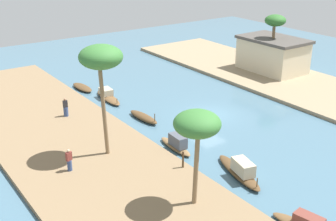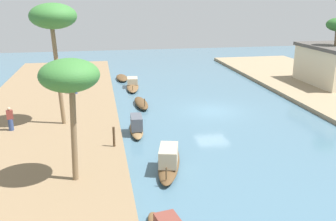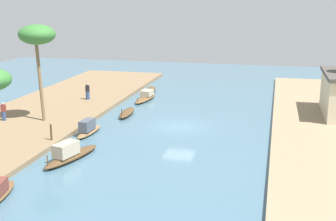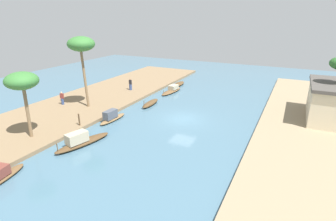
{
  "view_description": "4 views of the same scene",
  "coord_description": "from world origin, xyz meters",
  "px_view_note": "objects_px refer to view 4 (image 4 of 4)",
  "views": [
    {
      "loc": [
        28.01,
        -24.18,
        15.1
      ],
      "look_at": [
        -1.71,
        -3.31,
        0.62
      ],
      "focal_mm": 47.69,
      "sensor_mm": 36.0,
      "label": 1
    },
    {
      "loc": [
        27.33,
        -8.69,
        8.71
      ],
      "look_at": [
        1.59,
        -3.9,
        0.73
      ],
      "focal_mm": 40.28,
      "sensor_mm": 36.0,
      "label": 2
    },
    {
      "loc": [
        35.38,
        7.61,
        10.52
      ],
      "look_at": [
        -1.49,
        -1.33,
        0.93
      ],
      "focal_mm": 48.62,
      "sensor_mm": 36.0,
      "label": 3
    },
    {
      "loc": [
        24.39,
        10.21,
        10.46
      ],
      "look_at": [
        -0.39,
        -1.97,
        0.51
      ],
      "focal_mm": 28.41,
      "sensor_mm": 36.0,
      "label": 4
    }
  ],
  "objects_px": {
    "sampan_open_hull": "(150,103)",
    "palm_tree_left_far": "(22,82)",
    "riverside_building": "(335,102)",
    "mooring_post": "(79,120)",
    "sampan_with_tall_canopy": "(112,117)",
    "sampan_midstream": "(81,141)",
    "person_on_near_bank": "(130,85)",
    "palm_tree_left_near": "(81,45)",
    "sampan_upstream_small": "(179,84)",
    "person_by_mooring": "(62,99)",
    "sampan_near_left_bank": "(172,90)"
  },
  "relations": [
    {
      "from": "sampan_open_hull",
      "to": "palm_tree_left_far",
      "type": "xyz_separation_m",
      "value": [
        13.02,
        -4.58,
        5.04
      ]
    },
    {
      "from": "palm_tree_left_far",
      "to": "riverside_building",
      "type": "xyz_separation_m",
      "value": [
        -16.31,
        24.09,
        -3.04
      ]
    },
    {
      "from": "mooring_post",
      "to": "sampan_with_tall_canopy",
      "type": "bearing_deg",
      "value": 151.45
    },
    {
      "from": "sampan_midstream",
      "to": "riverside_building",
      "type": "xyz_separation_m",
      "value": [
        -15.23,
        19.43,
        1.79
      ]
    },
    {
      "from": "sampan_open_hull",
      "to": "riverside_building",
      "type": "height_order",
      "value": "riverside_building"
    },
    {
      "from": "person_on_near_bank",
      "to": "palm_tree_left_near",
      "type": "bearing_deg",
      "value": -94.14
    },
    {
      "from": "sampan_upstream_small",
      "to": "riverside_building",
      "type": "distance_m",
      "value": 21.73
    },
    {
      "from": "mooring_post",
      "to": "palm_tree_left_far",
      "type": "bearing_deg",
      "value": -27.09
    },
    {
      "from": "person_on_near_bank",
      "to": "riverside_building",
      "type": "distance_m",
      "value": 25.02
    },
    {
      "from": "palm_tree_left_far",
      "to": "person_by_mooring",
      "type": "bearing_deg",
      "value": -149.91
    },
    {
      "from": "sampan_with_tall_canopy",
      "to": "palm_tree_left_far",
      "type": "relative_size",
      "value": 0.65
    },
    {
      "from": "palm_tree_left_near",
      "to": "riverside_building",
      "type": "height_order",
      "value": "palm_tree_left_near"
    },
    {
      "from": "palm_tree_left_far",
      "to": "sampan_upstream_small",
      "type": "bearing_deg",
      "value": 171.06
    },
    {
      "from": "sampan_open_hull",
      "to": "mooring_post",
      "type": "relative_size",
      "value": 3.19
    },
    {
      "from": "riverside_building",
      "to": "sampan_open_hull",
      "type": "bearing_deg",
      "value": -81.04
    },
    {
      "from": "sampan_midstream",
      "to": "sampan_upstream_small",
      "type": "height_order",
      "value": "sampan_midstream"
    },
    {
      "from": "sampan_midstream",
      "to": "mooring_post",
      "type": "bearing_deg",
      "value": -120.75
    },
    {
      "from": "sampan_with_tall_canopy",
      "to": "palm_tree_left_far",
      "type": "height_order",
      "value": "palm_tree_left_far"
    },
    {
      "from": "palm_tree_left_near",
      "to": "sampan_open_hull",
      "type": "bearing_deg",
      "value": 126.74
    },
    {
      "from": "sampan_open_hull",
      "to": "person_by_mooring",
      "type": "height_order",
      "value": "person_by_mooring"
    },
    {
      "from": "sampan_open_hull",
      "to": "sampan_with_tall_canopy",
      "type": "xyz_separation_m",
      "value": [
        6.29,
        -1.04,
        0.21
      ]
    },
    {
      "from": "sampan_midstream",
      "to": "riverside_building",
      "type": "height_order",
      "value": "riverside_building"
    },
    {
      "from": "palm_tree_left_far",
      "to": "sampan_midstream",
      "type": "bearing_deg",
      "value": 103.03
    },
    {
      "from": "mooring_post",
      "to": "palm_tree_left_far",
      "type": "relative_size",
      "value": 0.21
    },
    {
      "from": "sampan_near_left_bank",
      "to": "person_by_mooring",
      "type": "bearing_deg",
      "value": -32.62
    },
    {
      "from": "sampan_midstream",
      "to": "sampan_near_left_bank",
      "type": "bearing_deg",
      "value": -165.28
    },
    {
      "from": "sampan_near_left_bank",
      "to": "sampan_upstream_small",
      "type": "distance_m",
      "value": 4.2
    },
    {
      "from": "mooring_post",
      "to": "riverside_building",
      "type": "relative_size",
      "value": 0.16
    },
    {
      "from": "palm_tree_left_near",
      "to": "sampan_upstream_small",
      "type": "bearing_deg",
      "value": 161.28
    },
    {
      "from": "sampan_midstream",
      "to": "sampan_with_tall_canopy",
      "type": "height_order",
      "value": "sampan_midstream"
    },
    {
      "from": "person_on_near_bank",
      "to": "palm_tree_left_far",
      "type": "xyz_separation_m",
      "value": [
        16.9,
        0.89,
        4.31
      ]
    },
    {
      "from": "sampan_midstream",
      "to": "person_on_near_bank",
      "type": "bearing_deg",
      "value": -146.53
    },
    {
      "from": "person_by_mooring",
      "to": "palm_tree_left_near",
      "type": "bearing_deg",
      "value": -1.41
    },
    {
      "from": "person_on_near_bank",
      "to": "palm_tree_left_near",
      "type": "height_order",
      "value": "palm_tree_left_near"
    },
    {
      "from": "sampan_midstream",
      "to": "person_by_mooring",
      "type": "height_order",
      "value": "person_by_mooring"
    },
    {
      "from": "mooring_post",
      "to": "sampan_near_left_bank",
      "type": "bearing_deg",
      "value": 170.77
    },
    {
      "from": "sampan_open_hull",
      "to": "riverside_building",
      "type": "distance_m",
      "value": 19.89
    },
    {
      "from": "sampan_open_hull",
      "to": "palm_tree_left_near",
      "type": "distance_m",
      "value": 10.28
    },
    {
      "from": "sampan_midstream",
      "to": "palm_tree_left_near",
      "type": "height_order",
      "value": "palm_tree_left_near"
    },
    {
      "from": "mooring_post",
      "to": "palm_tree_left_far",
      "type": "height_order",
      "value": "palm_tree_left_far"
    },
    {
      "from": "sampan_upstream_small",
      "to": "palm_tree_left_near",
      "type": "height_order",
      "value": "palm_tree_left_near"
    },
    {
      "from": "sampan_midstream",
      "to": "palm_tree_left_near",
      "type": "bearing_deg",
      "value": -127.07
    },
    {
      "from": "sampan_near_left_bank",
      "to": "sampan_with_tall_canopy",
      "type": "distance_m",
      "value": 12.74
    },
    {
      "from": "person_on_near_bank",
      "to": "palm_tree_left_far",
      "type": "bearing_deg",
      "value": -87.83
    },
    {
      "from": "person_by_mooring",
      "to": "palm_tree_left_far",
      "type": "height_order",
      "value": "palm_tree_left_far"
    },
    {
      "from": "sampan_near_left_bank",
      "to": "sampan_with_tall_canopy",
      "type": "bearing_deg",
      "value": 0.77
    },
    {
      "from": "sampan_near_left_bank",
      "to": "mooring_post",
      "type": "distance_m",
      "value": 15.86
    },
    {
      "from": "sampan_near_left_bank",
      "to": "person_by_mooring",
      "type": "distance_m",
      "value": 14.73
    },
    {
      "from": "sampan_upstream_small",
      "to": "person_by_mooring",
      "type": "distance_m",
      "value": 17.81
    },
    {
      "from": "sampan_midstream",
      "to": "sampan_upstream_small",
      "type": "bearing_deg",
      "value": -163.42
    }
  ]
}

